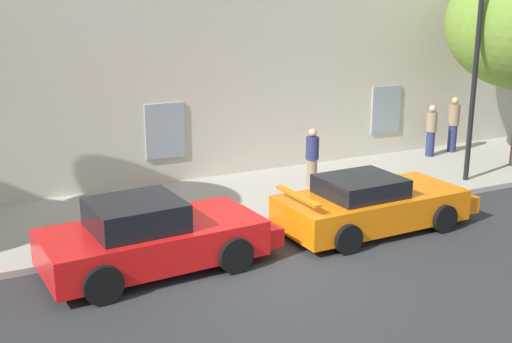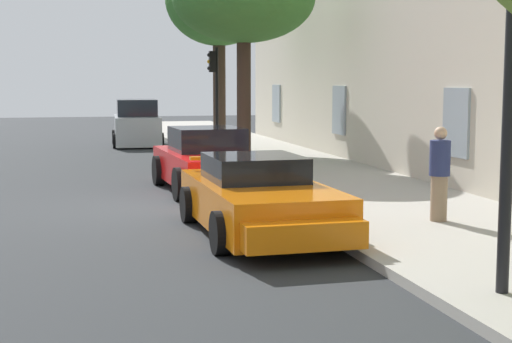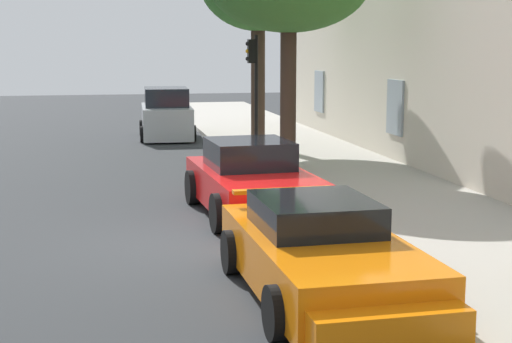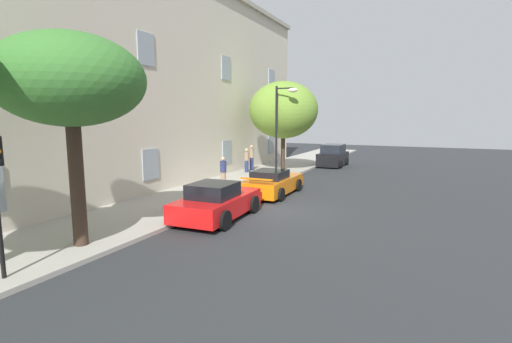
{
  "view_description": "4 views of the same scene",
  "coord_description": "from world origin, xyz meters",
  "px_view_note": "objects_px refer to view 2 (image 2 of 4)",
  "views": [
    {
      "loc": [
        -5.53,
        -10.0,
        5.19
      ],
      "look_at": [
        0.31,
        1.54,
        1.61
      ],
      "focal_mm": 45.47,
      "sensor_mm": 36.0,
      "label": 1
    },
    {
      "loc": [
        15.01,
        -1.77,
        2.49
      ],
      "look_at": [
        1.36,
        1.56,
        0.83
      ],
      "focal_mm": 53.59,
      "sensor_mm": 36.0,
      "label": 2
    },
    {
      "loc": [
        12.42,
        -1.59,
        3.29
      ],
      "look_at": [
        1.8,
        0.58,
        1.5
      ],
      "focal_mm": 54.02,
      "sensor_mm": 36.0,
      "label": 3
    },
    {
      "loc": [
        -13.89,
        -6.02,
        3.83
      ],
      "look_at": [
        0.77,
        1.02,
        1.48
      ],
      "focal_mm": 26.01,
      "sensor_mm": 36.0,
      "label": 4
    }
  ],
  "objects_px": {
    "tree_far_end": "(219,0)",
    "traffic_light": "(214,82)",
    "sportscar_red_lead": "(212,164)",
    "sportscar_yellow_flank": "(262,201)",
    "hatchback_distant": "(137,125)",
    "pedestrian_strolling": "(440,173)"
  },
  "relations": [
    {
      "from": "sportscar_red_lead",
      "to": "pedestrian_strolling",
      "type": "xyz_separation_m",
      "value": [
        5.27,
        2.93,
        0.32
      ]
    },
    {
      "from": "hatchback_distant",
      "to": "tree_far_end",
      "type": "bearing_deg",
      "value": 35.28
    },
    {
      "from": "traffic_light",
      "to": "sportscar_yellow_flank",
      "type": "bearing_deg",
      "value": -7.13
    },
    {
      "from": "pedestrian_strolling",
      "to": "traffic_light",
      "type": "bearing_deg",
      "value": -173.05
    },
    {
      "from": "sportscar_red_lead",
      "to": "tree_far_end",
      "type": "relative_size",
      "value": 0.68
    },
    {
      "from": "tree_far_end",
      "to": "hatchback_distant",
      "type": "bearing_deg",
      "value": -144.72
    },
    {
      "from": "tree_far_end",
      "to": "traffic_light",
      "type": "height_order",
      "value": "tree_far_end"
    },
    {
      "from": "hatchback_distant",
      "to": "pedestrian_strolling",
      "type": "distance_m",
      "value": 18.58
    },
    {
      "from": "sportscar_red_lead",
      "to": "pedestrian_strolling",
      "type": "distance_m",
      "value": 6.04
    },
    {
      "from": "sportscar_yellow_flank",
      "to": "hatchback_distant",
      "type": "xyz_separation_m",
      "value": [
        -18.09,
        -0.45,
        0.23
      ]
    },
    {
      "from": "sportscar_red_lead",
      "to": "tree_far_end",
      "type": "distance_m",
      "value": 10.63
    },
    {
      "from": "sportscar_yellow_flank",
      "to": "hatchback_distant",
      "type": "relative_size",
      "value": 1.28
    },
    {
      "from": "traffic_light",
      "to": "tree_far_end",
      "type": "bearing_deg",
      "value": 165.14
    },
    {
      "from": "hatchback_distant",
      "to": "traffic_light",
      "type": "xyz_separation_m",
      "value": [
        5.83,
        1.98,
        1.68
      ]
    },
    {
      "from": "sportscar_red_lead",
      "to": "tree_far_end",
      "type": "xyz_separation_m",
      "value": [
        -9.35,
        2.0,
        4.64
      ]
    },
    {
      "from": "sportscar_red_lead",
      "to": "sportscar_yellow_flank",
      "type": "relative_size",
      "value": 0.99
    },
    {
      "from": "tree_far_end",
      "to": "pedestrian_strolling",
      "type": "xyz_separation_m",
      "value": [
        14.63,
        0.93,
        -4.31
      ]
    },
    {
      "from": "pedestrian_strolling",
      "to": "hatchback_distant",
      "type": "bearing_deg",
      "value": -169.17
    },
    {
      "from": "sportscar_red_lead",
      "to": "pedestrian_strolling",
      "type": "relative_size",
      "value": 2.91
    },
    {
      "from": "hatchback_distant",
      "to": "pedestrian_strolling",
      "type": "bearing_deg",
      "value": 10.83
    },
    {
      "from": "sportscar_red_lead",
      "to": "tree_far_end",
      "type": "bearing_deg",
      "value": 167.92
    },
    {
      "from": "sportscar_yellow_flank",
      "to": "hatchback_distant",
      "type": "bearing_deg",
      "value": -178.59
    }
  ]
}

